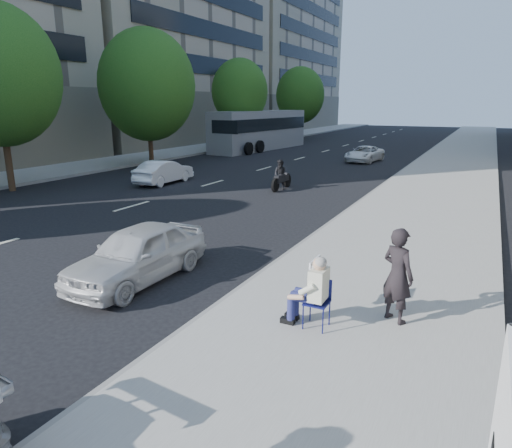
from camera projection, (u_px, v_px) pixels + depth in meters
The scene contains 14 objects.
ground at pixel (106, 327), 8.34m from camera, with size 160.00×160.00×0.00m, color black.
near_sidewalk at pixel (445, 180), 23.81m from camera, with size 5.00×120.00×0.15m, color gray.
far_sidewalk at pixel (136, 159), 32.88m from camera, with size 4.50×120.00×0.15m, color gray.
far_bldg_north at pixel (247, 37), 71.28m from camera, with size 22.00×28.00×28.00m, color tan.
tree_far_c at pixel (147, 85), 28.55m from camera, with size 6.00×6.00×8.47m.
tree_far_d at pixel (240, 92), 38.92m from camera, with size 4.80×4.80×7.65m.
tree_far_e at pixel (300, 95), 51.02m from camera, with size 5.40×5.40×7.89m.
seated_protester at pixel (312, 287), 7.92m from camera, with size 0.83×1.11×1.31m.
pedestrian_woman at pixel (398, 275), 8.06m from camera, with size 0.63×0.42×1.74m, color black.
white_sedan_near at pixel (138, 253), 10.40m from camera, with size 1.52×3.78×1.29m, color silver.
white_sedan_mid at pixel (164, 172), 23.09m from camera, with size 1.24×3.56×1.17m, color white.
white_sedan_far at pixel (364, 154), 31.64m from camera, with size 1.78×3.86×1.07m, color white.
motorcycle at pixel (281, 176), 21.35m from camera, with size 0.70×2.04×1.42m.
bus at pixel (260, 130), 39.73m from camera, with size 3.70×12.26×3.30m.
Camera 1 is at (5.88, -5.51, 3.97)m, focal length 32.00 mm.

